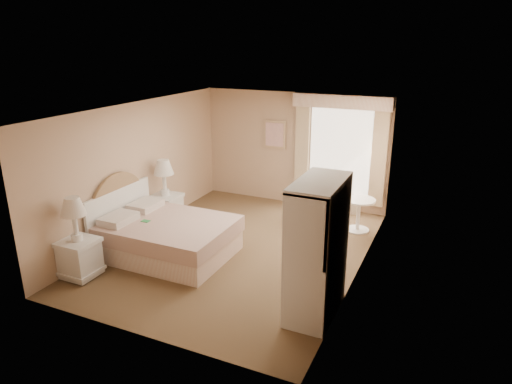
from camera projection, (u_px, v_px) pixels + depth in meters
The scene contains 9 objects.
room at pixel (239, 183), 7.76m from camera, with size 4.21×5.51×2.51m.
window at pixel (339, 151), 9.61m from camera, with size 2.05×0.22×2.51m.
framed_art at pixel (275, 134), 10.18m from camera, with size 0.52×0.04×0.62m.
bed at pixel (164, 235), 7.89m from camera, with size 2.13×1.65×1.46m.
nightstand_near at pixel (78, 248), 7.07m from camera, with size 0.54×0.54×1.31m.
nightstand_far at pixel (166, 201), 9.07m from camera, with size 0.55×0.55×1.34m.
round_table at pixel (359, 210), 8.84m from camera, with size 0.62×0.62×0.65m.
cafe_chair at pixel (303, 196), 9.40m from camera, with size 0.50×0.50×0.87m.
armoire at pixel (317, 260), 6.06m from camera, with size 0.57×1.14×1.89m.
Camera 1 is at (3.33, -6.62, 3.57)m, focal length 32.00 mm.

